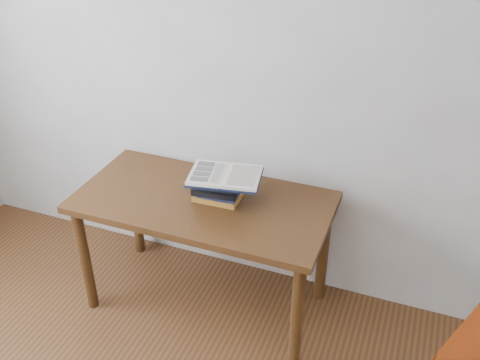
% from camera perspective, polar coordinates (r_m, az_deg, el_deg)
% --- Properties ---
extents(desk, '(1.30, 0.65, 0.70)m').
position_cam_1_polar(desk, '(2.78, -3.90, -3.76)').
color(desk, '#4F2913').
rests_on(desk, ground).
extents(book_stack, '(0.25, 0.21, 0.15)m').
position_cam_1_polar(book_stack, '(2.69, -2.31, -0.76)').
color(book_stack, '#B25E28').
rests_on(book_stack, desk).
extents(open_book, '(0.39, 0.30, 0.03)m').
position_cam_1_polar(open_book, '(2.61, -1.59, 0.44)').
color(open_book, black).
rests_on(open_book, book_stack).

